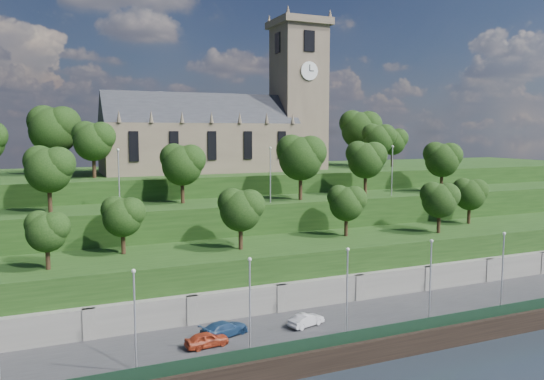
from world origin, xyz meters
name	(u,v)px	position (x,y,z in m)	size (l,w,h in m)	color
ground	(378,361)	(0.00, 0.00, 0.00)	(320.00, 320.00, 0.00)	black
promenade	(345,330)	(0.00, 6.00, 1.00)	(160.00, 12.00, 2.00)	#2D2D30
quay_wall	(379,350)	(0.00, -0.05, 1.10)	(160.00, 0.50, 2.20)	black
fence	(375,333)	(0.00, 0.60, 2.60)	(160.00, 0.10, 1.20)	black
retaining_wall	(318,299)	(0.00, 11.97, 2.50)	(160.00, 2.10, 5.00)	slate
embankment_lower	(295,274)	(0.00, 18.00, 4.00)	(160.00, 12.00, 8.00)	#1A3712
embankment_upper	(262,241)	(0.00, 29.00, 6.00)	(160.00, 10.00, 12.00)	#1A3712
hilltop	(218,211)	(0.00, 50.00, 7.50)	(160.00, 32.00, 15.00)	#1A3712
church	(229,127)	(0.79, 45.98, 22.52)	(38.60, 12.35, 27.60)	brown
trees_lower	(313,205)	(2.46, 18.03, 12.58)	(62.69, 8.61, 7.16)	black
trees_upper	(286,159)	(3.25, 28.11, 17.74)	(64.13, 8.82, 9.28)	black
trees_hilltop	(228,133)	(0.59, 45.79, 21.53)	(74.68, 16.41, 10.95)	black
lamp_posts_promenade	(347,285)	(-2.00, 2.50, 6.94)	(60.36, 0.36, 8.65)	#B2B2B7
lamp_posts_upper	(270,170)	(0.00, 26.00, 16.43)	(40.36, 0.36, 7.64)	#B2B2B7
car_left	(207,339)	(-15.23, 5.15, 2.69)	(1.63, 4.05, 1.38)	#A8371C
car_middle	(306,320)	(-4.49, 6.19, 2.65)	(1.37, 3.93, 1.29)	silver
car_right	(224,329)	(-12.96, 6.96, 2.73)	(2.04, 5.01, 1.45)	navy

